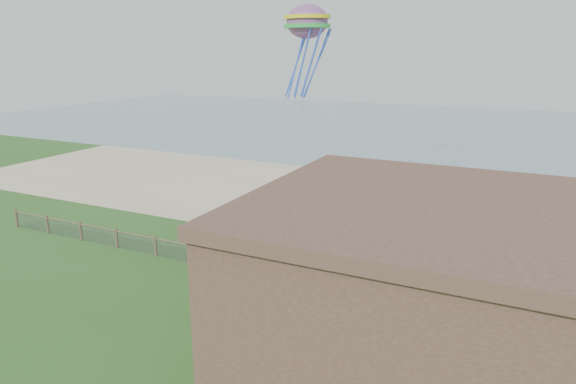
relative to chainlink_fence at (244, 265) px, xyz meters
The scene contains 8 objects.
ground 6.03m from the chainlink_fence, 90.00° to the right, with size 160.00×160.00×0.00m, color #2A501B.
sand_beach 16.01m from the chainlink_fence, 90.00° to the left, with size 72.00×20.00×0.02m, color tan.
ocean 60.00m from the chainlink_fence, 90.00° to the left, with size 160.00×68.00×0.02m, color slate.
chainlink_fence is the anchor object (origin of this frame).
motel 15.06m from the chainlink_fence, 28.30° to the right, with size 15.00×10.00×7.00m, color #4C3228.
motel_deck 13.04m from the chainlink_fence, ahead, with size 15.00×2.00×0.50m, color brown.
picnic_table 7.41m from the chainlink_fence, ahead, with size 1.76×1.33×0.74m, color brown, non-canonical shape.
octopus_kite 14.35m from the chainlink_fence, 92.35° to the left, with size 3.10×2.19×6.39m, color #F0253D, non-canonical shape.
Camera 1 is at (13.17, -15.94, 11.69)m, focal length 32.00 mm.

